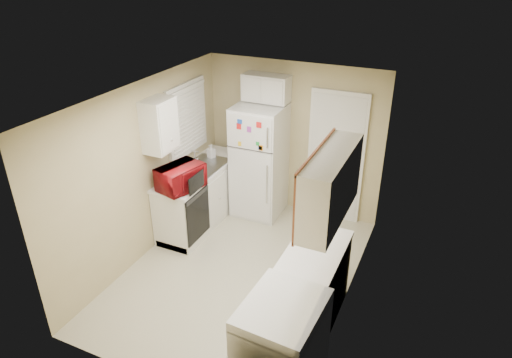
% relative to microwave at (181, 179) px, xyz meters
% --- Properties ---
extents(floor, '(3.80, 3.80, 0.00)m').
position_rel_microwave_xyz_m(floor, '(1.02, -0.26, -1.05)').
color(floor, beige).
rests_on(floor, ground).
extents(ceiling, '(3.80, 3.80, 0.00)m').
position_rel_microwave_xyz_m(ceiling, '(1.02, -0.26, 1.35)').
color(ceiling, white).
rests_on(ceiling, floor).
extents(wall_left, '(3.80, 3.80, 0.00)m').
position_rel_microwave_xyz_m(wall_left, '(-0.38, -0.26, 0.15)').
color(wall_left, tan).
rests_on(wall_left, floor).
extents(wall_right, '(3.80, 3.80, 0.00)m').
position_rel_microwave_xyz_m(wall_right, '(2.42, -0.26, 0.15)').
color(wall_right, tan).
rests_on(wall_right, floor).
extents(wall_back, '(2.80, 2.80, 0.00)m').
position_rel_microwave_xyz_m(wall_back, '(1.02, 1.64, 0.15)').
color(wall_back, tan).
rests_on(wall_back, floor).
extents(wall_front, '(2.80, 2.80, 0.00)m').
position_rel_microwave_xyz_m(wall_front, '(1.02, -2.16, 0.15)').
color(wall_front, tan).
rests_on(wall_front, floor).
extents(left_counter, '(0.60, 1.80, 0.90)m').
position_rel_microwave_xyz_m(left_counter, '(-0.08, 0.64, -0.60)').
color(left_counter, silver).
rests_on(left_counter, floor).
extents(dishwasher, '(0.03, 0.58, 0.72)m').
position_rel_microwave_xyz_m(dishwasher, '(0.21, 0.04, -0.56)').
color(dishwasher, black).
rests_on(dishwasher, floor).
extents(sink, '(0.54, 0.74, 0.16)m').
position_rel_microwave_xyz_m(sink, '(-0.08, 0.79, -0.19)').
color(sink, gray).
rests_on(sink, left_counter).
extents(microwave, '(0.67, 0.48, 0.40)m').
position_rel_microwave_xyz_m(microwave, '(0.00, 0.00, 0.00)').
color(microwave, maroon).
rests_on(microwave, left_counter).
extents(soap_bottle, '(0.13, 0.13, 0.22)m').
position_rel_microwave_xyz_m(soap_bottle, '(-0.13, 1.07, -0.05)').
color(soap_bottle, silver).
rests_on(soap_bottle, left_counter).
extents(window_blinds, '(0.10, 0.98, 1.08)m').
position_rel_microwave_xyz_m(window_blinds, '(-0.34, 0.79, 0.55)').
color(window_blinds, silver).
rests_on(window_blinds, wall_left).
extents(upper_cabinet_left, '(0.30, 0.45, 0.70)m').
position_rel_microwave_xyz_m(upper_cabinet_left, '(-0.23, -0.04, 0.75)').
color(upper_cabinet_left, silver).
rests_on(upper_cabinet_left, wall_left).
extents(refrigerator, '(0.74, 0.72, 1.78)m').
position_rel_microwave_xyz_m(refrigerator, '(0.60, 1.28, -0.16)').
color(refrigerator, silver).
rests_on(refrigerator, floor).
extents(cabinet_over_fridge, '(0.70, 0.30, 0.40)m').
position_rel_microwave_xyz_m(cabinet_over_fridge, '(0.62, 1.49, 0.95)').
color(cabinet_over_fridge, silver).
rests_on(cabinet_over_fridge, wall_back).
extents(interior_door, '(0.86, 0.06, 2.08)m').
position_rel_microwave_xyz_m(interior_door, '(1.72, 1.60, -0.03)').
color(interior_door, silver).
rests_on(interior_door, floor).
extents(right_counter, '(0.60, 2.00, 0.90)m').
position_rel_microwave_xyz_m(right_counter, '(2.12, -1.06, -0.60)').
color(right_counter, silver).
rests_on(right_counter, floor).
extents(stove, '(0.73, 0.88, 1.02)m').
position_rel_microwave_xyz_m(stove, '(2.15, -1.67, -0.54)').
color(stove, silver).
rests_on(stove, floor).
extents(upper_cabinet_right, '(0.30, 1.20, 0.70)m').
position_rel_microwave_xyz_m(upper_cabinet_right, '(2.27, -0.76, 0.75)').
color(upper_cabinet_right, silver).
rests_on(upper_cabinet_right, wall_right).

